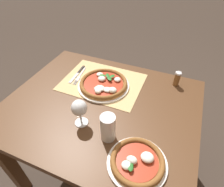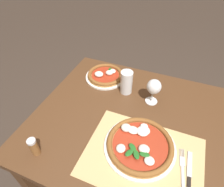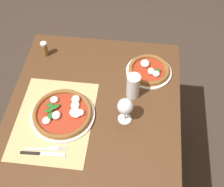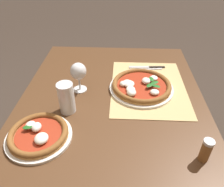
{
  "view_description": "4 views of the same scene",
  "coord_description": "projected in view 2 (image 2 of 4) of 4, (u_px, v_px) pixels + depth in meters",
  "views": [
    {
      "loc": [
        -0.36,
        0.69,
        1.51
      ],
      "look_at": [
        -0.06,
        -0.01,
        0.83
      ],
      "focal_mm": 30.0,
      "sensor_mm": 36.0,
      "label": 1
    },
    {
      "loc": [
        0.11,
        -0.63,
        1.51
      ],
      "look_at": [
        -0.18,
        0.1,
        0.79
      ],
      "focal_mm": 30.0,
      "sensor_mm": 36.0,
      "label": 2
    },
    {
      "loc": [
        0.92,
        0.21,
        2.07
      ],
      "look_at": [
        -0.06,
        0.09,
        0.83
      ],
      "focal_mm": 50.0,
      "sensor_mm": 36.0,
      "label": 3
    },
    {
      "loc": [
        -0.88,
        -0.04,
        1.4
      ],
      "look_at": [
        -0.1,
        -0.0,
        0.82
      ],
      "focal_mm": 35.0,
      "sensor_mm": 36.0,
      "label": 4
    }
  ],
  "objects": [
    {
      "name": "pizza_near",
      "position": [
        140.0,
        144.0,
        0.85
      ],
      "size": [
        0.33,
        0.33,
        0.05
      ],
      "color": "silver",
      "rests_on": "paper_placemat"
    },
    {
      "name": "pint_glass",
      "position": [
        126.0,
        83.0,
        1.1
      ],
      "size": [
        0.07,
        0.07,
        0.15
      ],
      "color": "silver",
      "rests_on": "dining_table"
    },
    {
      "name": "dining_table",
      "position": [
        136.0,
        134.0,
        1.06
      ],
      "size": [
        1.1,
        0.91,
        0.74
      ],
      "color": "#4C301C",
      "rests_on": "ground"
    },
    {
      "name": "paper_placemat",
      "position": [
        143.0,
        156.0,
        0.83
      ],
      "size": [
        0.52,
        0.39,
        0.0
      ],
      "primitive_type": "cube",
      "color": "tan",
      "rests_on": "dining_table"
    },
    {
      "name": "fork",
      "position": [
        183.0,
        169.0,
        0.78
      ],
      "size": [
        0.04,
        0.2,
        0.0
      ],
      "color": "#B7B7BC",
      "rests_on": "paper_placemat"
    },
    {
      "name": "pepper_shaker",
      "position": [
        34.0,
        147.0,
        0.81
      ],
      "size": [
        0.04,
        0.04,
        0.1
      ],
      "color": "brown",
      "rests_on": "dining_table"
    },
    {
      "name": "wine_glass",
      "position": [
        154.0,
        88.0,
        1.02
      ],
      "size": [
        0.08,
        0.08,
        0.16
      ],
      "color": "silver",
      "rests_on": "dining_table"
    },
    {
      "name": "ground_plane",
      "position": [
        129.0,
        180.0,
        1.48
      ],
      "size": [
        24.0,
        24.0,
        0.0
      ],
      "primitive_type": "plane",
      "color": "#382D26"
    },
    {
      "name": "knife",
      "position": [
        189.0,
        174.0,
        0.77
      ],
      "size": [
        0.03,
        0.22,
        0.01
      ],
      "color": "black",
      "rests_on": "paper_placemat"
    },
    {
      "name": "pizza_far",
      "position": [
        105.0,
        75.0,
        1.24
      ],
      "size": [
        0.26,
        0.26,
        0.05
      ],
      "color": "silver",
      "rests_on": "dining_table"
    }
  ]
}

